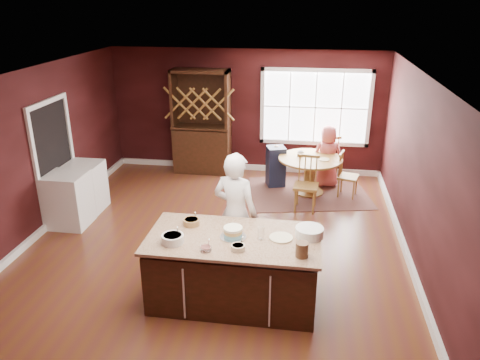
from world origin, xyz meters
The scene contains 27 objects.
room_shell centered at (0.00, 0.00, 1.35)m, with size 7.00×7.00×7.00m.
window centered at (1.50, 3.47, 1.50)m, with size 2.36×0.10×1.66m, color white, non-canonical shape.
doorway centered at (-2.97, 0.60, 1.02)m, with size 0.08×1.26×2.13m, color white, non-canonical shape.
kitchen_island centered at (0.52, -1.42, 0.44)m, with size 2.18×1.14×0.92m.
dining_table centered at (1.45, 2.31, 0.53)m, with size 1.26×1.26×0.75m.
baker centered at (0.43, -0.71, 0.90)m, with size 0.66×0.43×1.80m, color white.
layer_cake centered at (0.51, -1.42, 0.99)m, with size 0.34×0.34×0.14m, color white, non-canonical shape.
bowl_blue centered at (-0.20, -1.67, 0.97)m, with size 0.28×0.28×0.11m, color white.
bowl_yellow centered at (-0.09, -1.17, 0.96)m, with size 0.22×0.22×0.08m, color #97784E.
bowl_pink centered at (0.24, -1.80, 0.95)m, with size 0.15×0.15×0.05m, color silver.
bowl_olive centered at (0.62, -1.72, 0.95)m, with size 0.17×0.17×0.06m, color #F8F1C3.
drinking_glass centered at (0.86, -1.42, 1.00)m, with size 0.08×0.08×0.17m, color silver.
dinner_plate centered at (1.11, -1.37, 0.93)m, with size 0.29×0.29×0.02m, color #EBE7BE.
white_tub centered at (1.46, -1.26, 0.98)m, with size 0.36×0.36×0.12m, color silver.
stoneware_crock centered at (1.37, -1.76, 1.01)m, with size 0.15×0.15×0.18m, color #48371E.
rug centered at (1.45, 2.31, 0.01)m, with size 2.32×1.79×0.01m, color brown.
chair_east centered at (2.21, 2.25, 0.46)m, with size 0.38×0.37×0.92m, color #925E21, non-canonical shape.
chair_south centered at (1.39, 1.50, 0.52)m, with size 0.44×0.42×1.04m, color #9D6C3C, non-canonical shape.
chair_north centered at (1.80, 3.12, 0.51)m, with size 0.43×0.41×1.02m, color brown, non-canonical shape.
seated_woman centered at (1.80, 2.75, 0.65)m, with size 0.64×0.41×1.30m, color #BA4F4E.
high_chair centered at (0.75, 2.61, 0.44)m, with size 0.36×0.36×0.88m, color #151E37, non-canonical shape.
toddler centered at (0.70, 2.66, 0.81)m, with size 0.18×0.14×0.26m, color #8CA5BF, non-canonical shape.
table_plate centered at (1.71, 2.23, 0.76)m, with size 0.21×0.21×0.02m, color beige.
table_cup centered at (1.25, 2.41, 0.80)m, with size 0.12×0.12×0.10m, color white.
hutch centered at (-0.95, 3.22, 1.14)m, with size 1.25×0.52×2.28m, color #422512.
washer centered at (-2.64, 0.28, 0.47)m, with size 0.65×0.63×0.94m, color white.
dryer centered at (-2.64, 0.92, 0.45)m, with size 0.63×0.61×0.91m, color white.
Camera 1 is at (1.36, -6.54, 3.76)m, focal length 35.00 mm.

